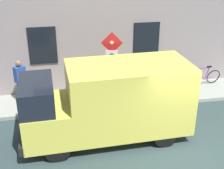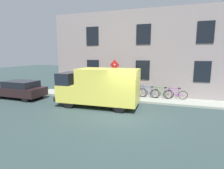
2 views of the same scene
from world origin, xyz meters
The scene contains 11 objects.
ground_plane centered at (0.00, 0.00, 0.00)m, with size 80.00×80.00×0.00m, color #2F4141.
sidewalk_slab centered at (3.89, 0.00, 0.07)m, with size 1.87×17.50×0.14m, color #9BA093.
building_facade centered at (5.17, 0.00, 3.41)m, with size 0.75×15.50×6.82m.
sign_post_stacked centered at (3.16, 1.79, 1.89)m, with size 0.20×0.55×2.77m.
delivery_van centered at (1.26, 2.21, 1.33)m, with size 2.17×5.39×2.50m.
parked_hatchback centered at (1.40, 8.96, 0.73)m, with size 1.86×4.05×1.38m.
bicycle_purple centered at (4.27, -2.52, 0.51)m, with size 0.46×1.71×0.89m.
bicycle_green centered at (4.27, -1.56, 0.51)m, with size 0.46×1.71×0.89m.
bicycle_blue centered at (4.27, -0.60, 0.51)m, with size 0.46×1.71×0.89m.
bicycle_orange centered at (4.27, 0.36, 0.51)m, with size 0.46×1.71×0.89m.
pedestrian centered at (4.12, 5.19, 1.07)m, with size 0.44×0.48×1.72m.
Camera 2 is at (-9.37, -2.18, 3.38)m, focal length 28.84 mm.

